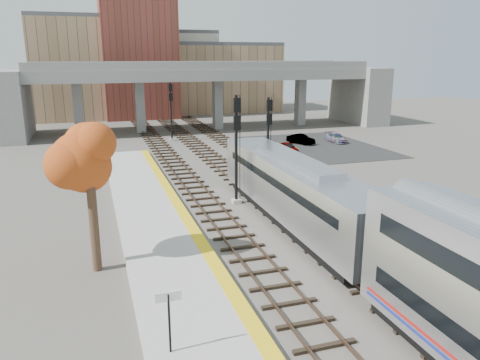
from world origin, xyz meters
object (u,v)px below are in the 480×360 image
object	(u,v)px
signal_mast_near	(236,150)
car_c	(336,138)
signal_mast_far	(171,112)
car_a	(288,148)
tree	(88,158)
car_b	(301,139)
locomotive	(294,189)
signal_mast_mid	(268,142)

from	to	relation	value
signal_mast_near	car_c	bearing A→B (deg)	46.07
signal_mast_far	car_a	xyz separation A→B (m)	(10.69, -11.35, -2.97)
tree	car_b	size ratio (longest dim) A/B	2.18
signal_mast_far	tree	size ratio (longest dim) A/B	0.94
signal_mast_far	tree	distance (m)	36.35
locomotive	tree	xyz separation A→B (m)	(-11.86, -2.99, 3.39)
car_b	car_c	distance (m)	4.65
car_c	signal_mast_near	bearing A→B (deg)	-133.04
signal_mast_mid	car_b	xyz separation A→B (m)	(10.17, 15.34, -2.88)
signal_mast_mid	tree	world-z (taller)	tree
signal_mast_mid	car_a	world-z (taller)	signal_mast_mid
tree	car_a	world-z (taller)	tree
signal_mast_near	signal_mast_mid	world-z (taller)	signal_mast_near
locomotive	car_b	bearing A→B (deg)	64.05
tree	car_c	world-z (taller)	tree
signal_mast_near	car_b	xyz separation A→B (m)	(14.27, 19.81, -3.30)
locomotive	tree	distance (m)	12.69
signal_mast_far	car_a	distance (m)	15.87
tree	car_c	bearing A→B (deg)	44.12
car_a	locomotive	bearing A→B (deg)	-115.48
locomotive	tree	bearing A→B (deg)	-165.85
tree	car_b	bearing A→B (deg)	49.36
signal_mast_mid	tree	distance (m)	18.89
car_c	signal_mast_far	bearing A→B (deg)	160.20
signal_mast_mid	tree	xyz separation A→B (m)	(-13.86, -12.65, 2.17)
signal_mast_near	tree	distance (m)	12.85
locomotive	signal_mast_near	bearing A→B (deg)	112.05
signal_mast_near	signal_mast_far	size ratio (longest dim) A/B	1.07
car_b	car_c	size ratio (longest dim) A/B	0.95
locomotive	signal_mast_near	xyz separation A→B (m)	(-2.10, 5.18, 1.64)
car_c	car_a	bearing A→B (deg)	-152.04
signal_mast_near	car_a	distance (m)	19.06
signal_mast_near	car_b	size ratio (longest dim) A/B	2.19
car_a	signal_mast_mid	bearing A→B (deg)	-123.89
signal_mast_near	car_c	xyz separation A→B (m)	(18.91, 19.63, -3.34)
car_b	locomotive	bearing A→B (deg)	-145.06
tree	car_a	bearing A→B (deg)	49.10
signal_mast_near	tree	world-z (taller)	signal_mast_near
locomotive	car_b	world-z (taller)	locomotive
car_c	signal_mast_mid	bearing A→B (deg)	-133.46
signal_mast_mid	signal_mast_far	bearing A→B (deg)	100.42
locomotive	signal_mast_mid	bearing A→B (deg)	78.31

